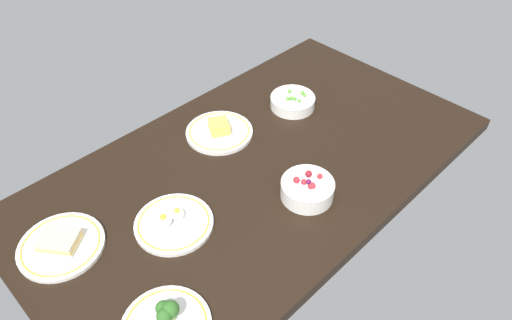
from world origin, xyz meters
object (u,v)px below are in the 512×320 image
Objects in this scene: bowl_peas at (293,101)px; bowl_berries at (307,189)px; plate_eggs at (173,223)px; plate_cheese at (219,131)px; plate_sandwich at (61,245)px.

bowl_peas is 44.37cm from bowl_berries.
plate_cheese reaches higher than plate_eggs.
plate_cheese is (-61.11, -6.21, -0.04)cm from plate_sandwich.
plate_eggs is 39.22cm from bowl_berries.
bowl_berries reaches higher than plate_sandwich.
plate_cheese is at bearing -91.34° from bowl_berries.
plate_sandwich is at bearing -28.98° from bowl_berries.
plate_cheese is at bearing -174.19° from plate_sandwich.
plate_eggs is (64.49, 14.06, -1.36)cm from bowl_peas.
bowl_peas is 0.71× the size of plate_cheese.
bowl_berries is at bearing 88.66° from plate_cheese.
plate_sandwich is 1.00× the size of plate_cheese.
bowl_berries reaches higher than plate_cheese.
plate_cheese is (29.10, -6.89, -1.19)cm from bowl_peas.
bowl_peas reaches higher than plate_sandwich.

